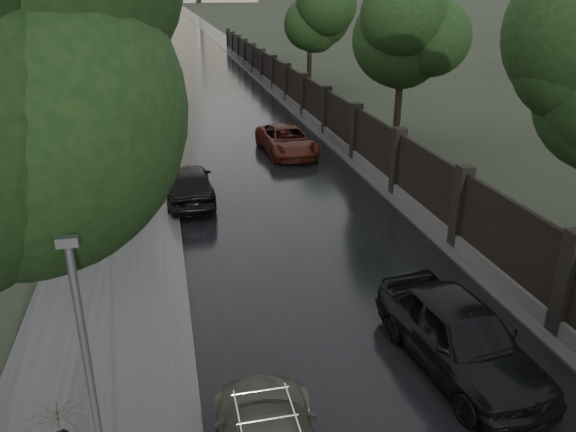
# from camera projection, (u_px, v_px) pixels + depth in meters

# --- Properties ---
(road) EXTENTS (8.00, 420.00, 0.02)m
(road) POSITION_uv_depth(u_px,v_px,m) (169.00, 12.00, 179.54)
(road) COLOR black
(road) RESTS_ON ground
(sidewalk_left) EXTENTS (4.00, 420.00, 0.16)m
(sidewalk_left) POSITION_uv_depth(u_px,v_px,m) (150.00, 12.00, 178.31)
(sidewalk_left) COLOR #2D2D2D
(sidewalk_left) RESTS_ON ground
(verge_right) EXTENTS (3.00, 420.00, 0.08)m
(verge_right) POSITION_uv_depth(u_px,v_px,m) (186.00, 11.00, 180.63)
(verge_right) COLOR #2D2D2D
(verge_right) RESTS_ON ground
(fence_right) EXTENTS (0.45, 75.72, 2.70)m
(fence_right) POSITION_uv_depth(u_px,v_px,m) (297.00, 94.00, 37.48)
(fence_right) COLOR #383533
(fence_right) RESTS_ON ground
(tree_left_far) EXTENTS (4.25, 4.25, 7.39)m
(tree_left_far) POSITION_uv_depth(u_px,v_px,m) (88.00, 34.00, 31.52)
(tree_left_far) COLOR black
(tree_left_far) RESTS_ON ground
(tree_right_b) EXTENTS (4.08, 4.08, 7.01)m
(tree_right_b) POSITION_uv_depth(u_px,v_px,m) (402.00, 47.00, 27.52)
(tree_right_b) COLOR black
(tree_right_b) RESTS_ON ground
(tree_right_c) EXTENTS (4.08, 4.08, 7.01)m
(tree_right_c) POSITION_uv_depth(u_px,v_px,m) (310.00, 24.00, 43.77)
(tree_right_c) COLOR black
(tree_right_c) RESTS_ON ground
(lamp_post) EXTENTS (0.25, 0.12, 5.11)m
(lamp_post) POSITION_uv_depth(u_px,v_px,m) (95.00, 407.00, 7.30)
(lamp_post) COLOR #59595E
(lamp_post) RESTS_ON ground
(traffic_light) EXTENTS (0.16, 0.32, 4.00)m
(traffic_light) POSITION_uv_depth(u_px,v_px,m) (161.00, 98.00, 28.83)
(traffic_light) COLOR #59595E
(traffic_light) RESTS_ON ground
(hatchback_left) EXTENTS (1.86, 4.49, 1.52)m
(hatchback_left) POSITION_uv_depth(u_px,v_px,m) (189.00, 183.00, 21.43)
(hatchback_left) COLOR black
(hatchback_left) RESTS_ON ground
(car_right_near) EXTENTS (2.43, 4.97, 1.63)m
(car_right_near) POSITION_uv_depth(u_px,v_px,m) (460.00, 335.00, 12.00)
(car_right_near) COLOR black
(car_right_near) RESTS_ON ground
(car_right_far) EXTENTS (2.56, 5.03, 1.36)m
(car_right_far) POSITION_uv_depth(u_px,v_px,m) (287.00, 140.00, 27.66)
(car_right_far) COLOR #34120B
(car_right_far) RESTS_ON ground
(pedestrian_umbrella) EXTENTS (1.12, 1.13, 2.34)m
(pedestrian_umbrella) POSITION_uv_depth(u_px,v_px,m) (60.00, 432.00, 8.20)
(pedestrian_umbrella) COLOR black
(pedestrian_umbrella) RESTS_ON sidewalk_left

